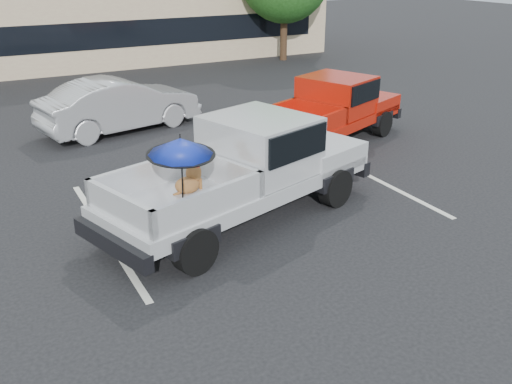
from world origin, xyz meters
TOP-DOWN VIEW (x-y plane):
  - ground at (0.00, 0.00)m, footprint 90.00×90.00m
  - stripe_left at (-3.00, 2.00)m, footprint 0.12×5.00m
  - stripe_right at (3.00, 2.00)m, footprint 0.12×5.00m
  - silver_pickup at (-0.29, 1.54)m, footprint 6.02×3.58m
  - red_pickup at (3.76, 4.63)m, footprint 5.45×3.60m
  - silver_sedan at (-0.91, 8.27)m, footprint 4.71×2.47m

SIDE VIEW (x-z plane):
  - ground at x=0.00m, z-range 0.00..0.00m
  - stripe_left at x=-3.00m, z-range 0.00..0.01m
  - stripe_right at x=3.00m, z-range 0.00..0.01m
  - silver_sedan at x=-0.91m, z-range 0.00..1.48m
  - red_pickup at x=3.76m, z-range 0.08..1.78m
  - silver_pickup at x=-0.29m, z-range 0.02..2.08m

